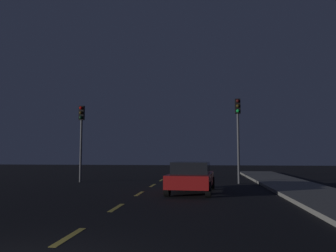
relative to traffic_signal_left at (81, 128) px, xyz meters
The scene contains 9 objects.
ground_plane 10.41m from the traffic_signal_left, 60.66° to the right, with size 80.00×80.00×0.00m, color black.
lane_stripe_second 14.25m from the traffic_signal_left, 69.61° to the right, with size 0.16×1.60×0.01m, color #EACC4C.
lane_stripe_third 10.90m from the traffic_signal_left, 62.28° to the right, with size 0.16×1.60×0.01m, color #EACC4C.
lane_stripe_fourth 7.97m from the traffic_signal_left, 48.13° to the right, with size 0.16×1.60×0.01m, color #EACC4C.
lane_stripe_fifth 6.09m from the traffic_signal_left, 18.18° to the right, with size 0.16×1.60×0.01m, color #EACC4C.
lane_stripe_sixth 6.28m from the traffic_signal_left, 24.66° to the left, with size 0.16×1.60×0.01m, color #EACC4C.
traffic_signal_left is the anchor object (origin of this frame).
traffic_signal_right 9.72m from the traffic_signal_left, ahead, with size 0.32×0.38×5.06m.
car_stopped_ahead 8.99m from the traffic_signal_left, 34.19° to the right, with size 2.18×4.18×1.39m.
Camera 1 is at (2.88, -4.25, 1.76)m, focal length 35.02 mm.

